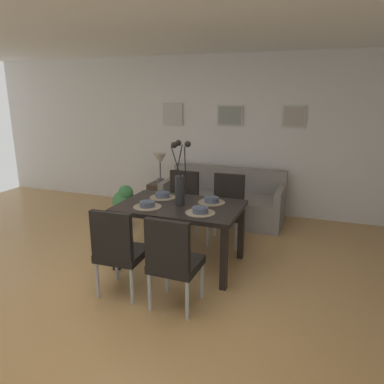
% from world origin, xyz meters
% --- Properties ---
extents(ground_plane, '(9.00, 9.00, 0.00)m').
position_xyz_m(ground_plane, '(0.00, 0.00, 0.00)').
color(ground_plane, tan).
extents(back_wall_panel, '(9.00, 0.10, 2.60)m').
position_xyz_m(back_wall_panel, '(0.00, 3.25, 1.30)').
color(back_wall_panel, silver).
rests_on(back_wall_panel, ground).
extents(ceiling_panel, '(9.00, 7.20, 0.08)m').
position_xyz_m(ceiling_panel, '(0.00, 0.40, 2.64)').
color(ceiling_panel, white).
extents(dining_table, '(1.40, 0.92, 0.74)m').
position_xyz_m(dining_table, '(0.21, 0.95, 0.65)').
color(dining_table, black).
rests_on(dining_table, ground).
extents(dining_chair_near_left, '(0.45, 0.45, 0.92)m').
position_xyz_m(dining_chair_near_left, '(-0.10, 0.09, 0.51)').
color(dining_chair_near_left, black).
rests_on(dining_chair_near_left, ground).
extents(dining_chair_near_right, '(0.44, 0.44, 0.92)m').
position_xyz_m(dining_chair_near_right, '(-0.11, 1.81, 0.51)').
color(dining_chair_near_right, black).
rests_on(dining_chair_near_right, ground).
extents(dining_chair_far_left, '(0.45, 0.45, 0.92)m').
position_xyz_m(dining_chair_far_left, '(0.49, 0.06, 0.51)').
color(dining_chair_far_left, black).
rests_on(dining_chair_far_left, ground).
extents(dining_chair_far_right, '(0.45, 0.45, 0.92)m').
position_xyz_m(dining_chair_far_right, '(0.54, 1.84, 0.51)').
color(dining_chair_far_right, black).
rests_on(dining_chair_far_right, ground).
extents(centerpiece_vase, '(0.21, 0.23, 0.73)m').
position_xyz_m(centerpiece_vase, '(0.21, 0.96, 1.02)').
color(centerpiece_vase, '#232326').
rests_on(centerpiece_vase, dining_table).
extents(placemat_near_left, '(0.32, 0.32, 0.01)m').
position_xyz_m(placemat_near_left, '(-0.11, 0.75, 0.74)').
color(placemat_near_left, '#7F705B').
rests_on(placemat_near_left, dining_table).
extents(bowl_near_left, '(0.17, 0.17, 0.07)m').
position_xyz_m(bowl_near_left, '(-0.11, 0.75, 0.78)').
color(bowl_near_left, '#475166').
rests_on(bowl_near_left, dining_table).
extents(placemat_near_right, '(0.32, 0.32, 0.01)m').
position_xyz_m(placemat_near_right, '(-0.11, 1.16, 0.74)').
color(placemat_near_right, '#7F705B').
rests_on(placemat_near_right, dining_table).
extents(bowl_near_right, '(0.17, 0.17, 0.07)m').
position_xyz_m(bowl_near_right, '(-0.11, 1.16, 0.78)').
color(bowl_near_right, '#475166').
rests_on(bowl_near_right, dining_table).
extents(placemat_far_left, '(0.32, 0.32, 0.01)m').
position_xyz_m(placemat_far_left, '(0.52, 0.75, 0.74)').
color(placemat_far_left, '#7F705B').
rests_on(placemat_far_left, dining_table).
extents(bowl_far_left, '(0.17, 0.17, 0.07)m').
position_xyz_m(bowl_far_left, '(0.52, 0.75, 0.78)').
color(bowl_far_left, '#475166').
rests_on(bowl_far_left, dining_table).
extents(placemat_far_right, '(0.32, 0.32, 0.01)m').
position_xyz_m(placemat_far_right, '(0.52, 1.16, 0.74)').
color(placemat_far_right, '#7F705B').
rests_on(placemat_far_right, dining_table).
extents(bowl_far_right, '(0.17, 0.17, 0.07)m').
position_xyz_m(bowl_far_right, '(0.52, 1.16, 0.78)').
color(bowl_far_right, '#475166').
rests_on(bowl_far_right, dining_table).
extents(sofa, '(1.89, 0.84, 0.80)m').
position_xyz_m(sofa, '(0.26, 2.70, 0.28)').
color(sofa, gray).
rests_on(sofa, ground).
extents(side_table, '(0.36, 0.36, 0.52)m').
position_xyz_m(side_table, '(-0.82, 2.63, 0.26)').
color(side_table, '#3D2D23').
rests_on(side_table, ground).
extents(table_lamp, '(0.22, 0.22, 0.51)m').
position_xyz_m(table_lamp, '(-0.82, 2.63, 0.89)').
color(table_lamp, '#4C4C51').
rests_on(table_lamp, side_table).
extents(framed_picture_left, '(0.36, 0.03, 0.39)m').
position_xyz_m(framed_picture_left, '(-0.81, 3.18, 1.63)').
color(framed_picture_left, '#B2ADA3').
extents(framed_picture_center, '(0.43, 0.03, 0.33)m').
position_xyz_m(framed_picture_center, '(0.21, 3.18, 1.63)').
color(framed_picture_center, '#B2ADA3').
extents(framed_picture_right, '(0.36, 0.03, 0.34)m').
position_xyz_m(framed_picture_right, '(1.23, 3.18, 1.63)').
color(framed_picture_right, '#B2ADA3').
extents(potted_plant, '(0.36, 0.36, 0.67)m').
position_xyz_m(potted_plant, '(-1.03, 1.81, 0.37)').
color(potted_plant, silver).
rests_on(potted_plant, ground).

